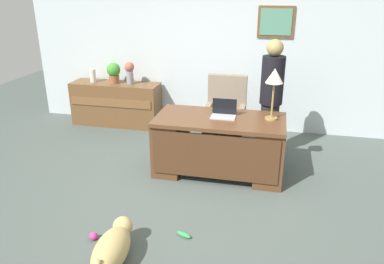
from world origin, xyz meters
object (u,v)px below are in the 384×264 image
at_px(dog_toy_bone, 184,235).
at_px(dog_toy_ball, 94,236).
at_px(person_standing, 271,99).
at_px(desk_lamp, 274,79).
at_px(laptop, 224,112).
at_px(credenza, 116,104).
at_px(armchair, 225,116).
at_px(vase_with_flowers, 130,71).
at_px(dog_lying, 113,247).
at_px(desk, 219,144).
at_px(vase_empty, 93,75).
at_px(potted_plant, 114,72).

bearing_deg(dog_toy_bone, dog_toy_ball, -164.50).
relative_size(person_standing, desk_lamp, 2.61).
xyz_separation_m(person_standing, desk_lamp, (0.03, -0.57, 0.42)).
distance_m(person_standing, laptop, 0.84).
height_order(credenza, armchair, armchair).
bearing_deg(armchair, dog_toy_ball, -109.80).
relative_size(laptop, vase_with_flowers, 0.83).
relative_size(dog_lying, laptop, 2.51).
height_order(armchair, desk_lamp, desk_lamp).
distance_m(desk, person_standing, 1.04).
bearing_deg(person_standing, laptop, -134.97).
bearing_deg(laptop, dog_lying, -109.05).
height_order(vase_empty, dog_toy_bone, vase_empty).
distance_m(desk_lamp, dog_toy_ball, 2.78).
distance_m(armchair, dog_toy_ball, 2.86).
distance_m(vase_with_flowers, potted_plant, 0.30).
xyz_separation_m(armchair, dog_toy_ball, (-0.96, -2.65, -0.45)).
height_order(armchair, person_standing, person_standing).
height_order(potted_plant, dog_toy_ball, potted_plant).
bearing_deg(desk, laptop, 68.08).
distance_m(vase_with_flowers, dog_toy_bone, 3.56).
bearing_deg(laptop, vase_with_flowers, 143.05).
relative_size(desk, credenza, 1.07).
bearing_deg(desk, vase_empty, 149.36).
relative_size(person_standing, dog_toy_bone, 10.02).
relative_size(vase_empty, dog_toy_bone, 1.35).
bearing_deg(dog_lying, dog_toy_bone, 41.96).
bearing_deg(vase_with_flowers, vase_empty, 180.00).
distance_m(dog_lying, dog_toy_bone, 0.75).
bearing_deg(armchair, vase_with_flowers, 162.39).
relative_size(armchair, vase_with_flowers, 2.88).
relative_size(laptop, desk_lamp, 0.48).
distance_m(potted_plant, dog_toy_ball, 3.53).
bearing_deg(credenza, desk, -35.27).
xyz_separation_m(person_standing, dog_toy_ball, (-1.63, -2.41, -0.85)).
bearing_deg(potted_plant, person_standing, -16.40).
bearing_deg(vase_with_flowers, desk, -39.42).
height_order(credenza, vase_empty, vase_empty).
bearing_deg(potted_plant, armchair, -15.19).
height_order(desk_lamp, dog_toy_bone, desk_lamp).
distance_m(person_standing, dog_lying, 3.05).
bearing_deg(armchair, credenza, 164.81).
height_order(credenza, potted_plant, potted_plant).
bearing_deg(desk, vase_with_flowers, 140.58).
bearing_deg(laptop, potted_plant, 147.06).
xyz_separation_m(armchair, laptop, (0.09, -0.84, 0.35)).
bearing_deg(desk_lamp, person_standing, 92.60).
distance_m(person_standing, potted_plant, 2.87).
xyz_separation_m(dog_lying, dog_toy_bone, (0.55, 0.50, -0.13)).
height_order(armchair, vase_empty, armchair).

